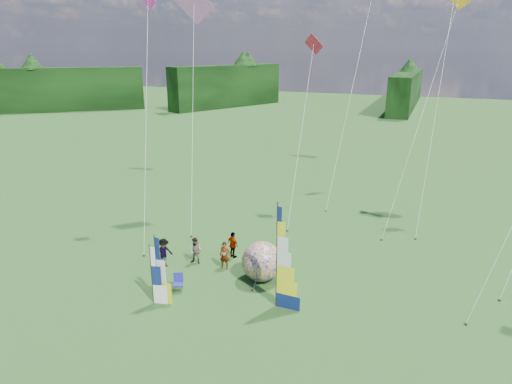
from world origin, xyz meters
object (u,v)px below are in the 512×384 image
at_px(side_banner_left, 156,270).
at_px(bol_inflatable, 262,261).
at_px(spectator_a, 225,255).
at_px(spectator_b, 196,251).
at_px(spectator_c, 164,253).
at_px(camp_chair, 178,283).
at_px(spectator_d, 233,245).
at_px(kite_whale, 440,81).
at_px(feather_banner_main, 277,258).
at_px(side_banner_far, 152,275).

distance_m(side_banner_left, bol_inflatable, 5.76).
distance_m(spectator_a, spectator_b, 1.85).
bearing_deg(spectator_c, camp_chair, -105.29).
distance_m(spectator_d, camp_chair, 4.87).
distance_m(spectator_c, camp_chair, 3.08).
xyz_separation_m(spectator_c, kite_whale, (13.74, 15.18, 9.09)).
bearing_deg(kite_whale, bol_inflatable, -109.08).
relative_size(feather_banner_main, spectator_c, 2.98).
relative_size(spectator_c, camp_chair, 1.83).
bearing_deg(feather_banner_main, spectator_a, 149.41).
relative_size(side_banner_left, kite_whale, 0.18).
relative_size(bol_inflatable, spectator_d, 1.34).
distance_m(side_banner_far, spectator_c, 4.02).
distance_m(feather_banner_main, spectator_b, 6.76).
height_order(side_banner_left, spectator_c, side_banner_left).
xyz_separation_m(feather_banner_main, side_banner_left, (-5.61, -1.85, -0.85)).
distance_m(spectator_a, spectator_d, 1.49).
height_order(spectator_a, kite_whale, kite_whale).
relative_size(spectator_a, kite_whale, 0.08).
bearing_deg(kite_whale, spectator_b, -121.44).
bearing_deg(side_banner_far, side_banner_left, 33.31).
bearing_deg(kite_whale, side_banner_far, -113.23).
relative_size(spectator_b, kite_whale, 0.08).
relative_size(side_banner_left, side_banner_far, 1.15).
bearing_deg(bol_inflatable, camp_chair, -142.46).
xyz_separation_m(feather_banner_main, spectator_d, (-4.25, 4.20, -1.80)).
bearing_deg(spectator_d, kite_whale, -102.36).
relative_size(spectator_d, camp_chair, 1.72).
bearing_deg(spectator_a, camp_chair, -119.24).
height_order(side_banner_far, kite_whale, kite_whale).
distance_m(side_banner_left, side_banner_far, 0.34).
relative_size(side_banner_left, camp_chair, 3.70).
bearing_deg(side_banner_left, spectator_a, 71.74).
relative_size(side_banner_far, bol_inflatable, 1.40).
bearing_deg(spectator_c, side_banner_far, -126.66).
relative_size(feather_banner_main, bol_inflatable, 2.38).
relative_size(side_banner_far, kite_whale, 0.16).
distance_m(feather_banner_main, kite_whale, 19.33).
relative_size(feather_banner_main, spectator_b, 3.26).
xyz_separation_m(side_banner_far, camp_chair, (0.54, 1.48, -1.07)).
bearing_deg(feather_banner_main, spectator_d, 138.24).
bearing_deg(side_banner_left, spectator_b, 94.35).
bearing_deg(bol_inflatable, kite_whale, 61.42).
bearing_deg(bol_inflatable, spectator_b, 174.66).
xyz_separation_m(spectator_d, kite_whale, (10.54, 12.55, 9.15)).
distance_m(feather_banner_main, side_banner_left, 5.97).
distance_m(feather_banner_main, camp_chair, 5.70).
height_order(side_banner_left, kite_whale, kite_whale).
relative_size(spectator_c, spectator_d, 1.07).
bearing_deg(kite_whale, spectator_a, -117.01).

